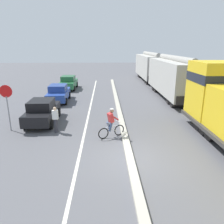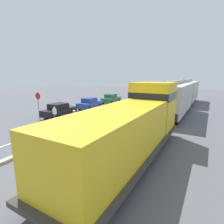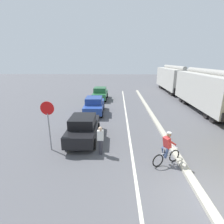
{
  "view_description": "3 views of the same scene",
  "coord_description": "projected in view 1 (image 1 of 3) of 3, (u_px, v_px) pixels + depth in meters",
  "views": [
    {
      "loc": [
        -1.15,
        -9.2,
        5.12
      ],
      "look_at": [
        -0.68,
        4.15,
        1.04
      ],
      "focal_mm": 35.0,
      "sensor_mm": 36.0,
      "label": 1
    },
    {
      "loc": [
        9.5,
        -8.77,
        4.65
      ],
      "look_at": [
        2.41,
        3.7,
        1.69
      ],
      "focal_mm": 28.0,
      "sensor_mm": 36.0,
      "label": 2
    },
    {
      "loc": [
        -3.22,
        -5.2,
        5.02
      ],
      "look_at": [
        -3.64,
        7.49,
        1.23
      ],
      "focal_mm": 28.0,
      "sensor_mm": 36.0,
      "label": 3
    }
  ],
  "objects": [
    {
      "name": "hopper_car_middle",
      "position": [
        150.0,
        66.0,
        32.99
      ],
      "size": [
        2.9,
        10.6,
        4.18
      ],
      "color": "#B1AFA7",
      "rests_on": "ground"
    },
    {
      "name": "pedestrian_by_cars",
      "position": [
        56.0,
        119.0,
        13.21
      ],
      "size": [
        0.34,
        0.22,
        1.62
      ],
      "color": "#33333D",
      "rests_on": "ground"
    },
    {
      "name": "lane_stripe",
      "position": [
        88.0,
        118.0,
        15.98
      ],
      "size": [
        0.14,
        36.0,
        0.01
      ],
      "primitive_type": "cube",
      "color": "silver",
      "rests_on": "ground"
    },
    {
      "name": "parked_car_green",
      "position": [
        69.0,
        82.0,
        26.46
      ],
      "size": [
        1.86,
        4.21,
        1.62
      ],
      "color": "#286B3D",
      "rests_on": "ground"
    },
    {
      "name": "hopper_car_lead",
      "position": [
        173.0,
        77.0,
        21.9
      ],
      "size": [
        2.9,
        10.6,
        4.18
      ],
      "color": "#B0ADA6",
      "rests_on": "ground"
    },
    {
      "name": "parked_car_blue",
      "position": [
        59.0,
        93.0,
        20.57
      ],
      "size": [
        1.94,
        4.26,
        1.62
      ],
      "color": "#28479E",
      "rests_on": "ground"
    },
    {
      "name": "stop_sign",
      "position": [
        7.0,
        99.0,
        13.16
      ],
      "size": [
        0.76,
        0.08,
        2.88
      ],
      "color": "gray",
      "rests_on": "ground"
    },
    {
      "name": "cyclist",
      "position": [
        111.0,
        124.0,
        12.5
      ],
      "size": [
        1.54,
        0.85,
        1.71
      ],
      "color": "black",
      "rests_on": "ground"
    },
    {
      "name": "median_curb",
      "position": [
        120.0,
        117.0,
        16.04
      ],
      "size": [
        0.36,
        36.0,
        0.16
      ],
      "primitive_type": "cube",
      "color": "#B2AD9E",
      "rests_on": "ground"
    },
    {
      "name": "ground_plane",
      "position": [
        129.0,
        158.0,
        10.33
      ],
      "size": [
        120.0,
        120.0,
        0.0
      ],
      "primitive_type": "plane",
      "color": "#56565B"
    },
    {
      "name": "parked_car_black",
      "position": [
        42.0,
        111.0,
        14.93
      ],
      "size": [
        1.89,
        4.23,
        1.62
      ],
      "color": "black",
      "rests_on": "ground"
    }
  ]
}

